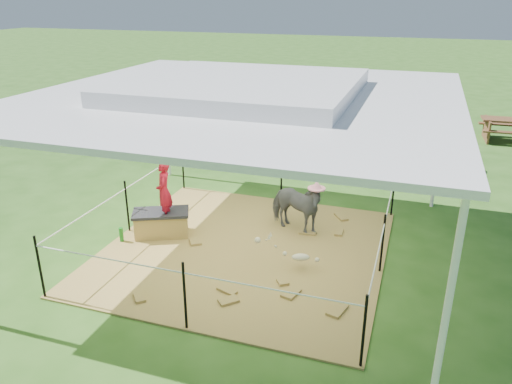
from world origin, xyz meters
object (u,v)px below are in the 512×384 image
(green_bottle, at_px, (121,235))
(trash_barrel, at_px, (452,153))
(picnic_table_far, at_px, (510,130))
(distant_person, at_px, (424,129))
(woman, at_px, (164,186))
(pony, at_px, (295,207))
(picnic_table_near, at_px, (403,128))
(foal, at_px, (301,256))
(straw_bale, at_px, (161,224))

(green_bottle, distance_m, trash_barrel, 8.21)
(picnic_table_far, height_order, distant_person, distant_person)
(woman, xyz_separation_m, picnic_table_far, (6.60, 8.74, -0.66))
(woman, distance_m, pony, 2.36)
(green_bottle, xyz_separation_m, trash_barrel, (5.56, 6.04, 0.24))
(green_bottle, bearing_deg, picnic_table_near, 62.51)
(woman, height_order, trash_barrel, woman)
(distant_person, bearing_deg, pony, 74.38)
(trash_barrel, xyz_separation_m, picnic_table_near, (-1.29, 2.17, -0.01))
(foal, relative_size, trash_barrel, 1.05)
(foal, bearing_deg, green_bottle, 163.86)
(foal, height_order, trash_barrel, trash_barrel)
(green_bottle, xyz_separation_m, pony, (2.78, 1.35, 0.36))
(trash_barrel, height_order, picnic_table_far, trash_barrel)
(woman, distance_m, foal, 2.68)
(straw_bale, xyz_separation_m, foal, (2.65, -0.37, 0.03))
(pony, height_order, trash_barrel, pony)
(pony, relative_size, distant_person, 1.02)
(straw_bale, height_order, woman, woman)
(trash_barrel, relative_size, distant_person, 0.70)
(straw_bale, bearing_deg, green_bottle, -140.71)
(woman, distance_m, trash_barrel, 7.46)
(pony, relative_size, picnic_table_far, 0.73)
(trash_barrel, relative_size, picnic_table_far, 0.50)
(woman, distance_m, picnic_table_far, 10.97)
(pony, distance_m, picnic_table_far, 9.02)
(pony, xyz_separation_m, picnic_table_far, (4.47, 7.84, -0.19))
(trash_barrel, distance_m, distant_person, 1.69)
(distant_person, bearing_deg, trash_barrel, 117.60)
(pony, relative_size, trash_barrel, 1.46)
(foal, distance_m, picnic_table_far, 9.96)
(picnic_table_near, distance_m, distant_person, 0.89)
(picnic_table_far, bearing_deg, woman, -129.52)
(woman, bearing_deg, straw_bale, -114.97)
(foal, relative_size, distant_person, 0.73)
(straw_bale, bearing_deg, picnic_table_near, 64.38)
(woman, height_order, picnic_table_near, woman)
(pony, bearing_deg, foal, -142.04)
(picnic_table_far, bearing_deg, picnic_table_near, -164.24)
(woman, relative_size, picnic_table_near, 0.59)
(trash_barrel, bearing_deg, woman, -131.34)
(straw_bale, relative_size, picnic_table_near, 0.49)
(straw_bale, relative_size, pony, 0.79)
(straw_bale, xyz_separation_m, picnic_table_far, (6.70, 8.74, 0.10))
(straw_bale, distance_m, picnic_table_near, 8.60)
(green_bottle, bearing_deg, straw_bale, 39.29)
(straw_bale, distance_m, trash_barrel, 7.51)
(green_bottle, distance_m, pony, 3.11)
(straw_bale, relative_size, picnic_table_far, 0.58)
(straw_bale, distance_m, pony, 2.42)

